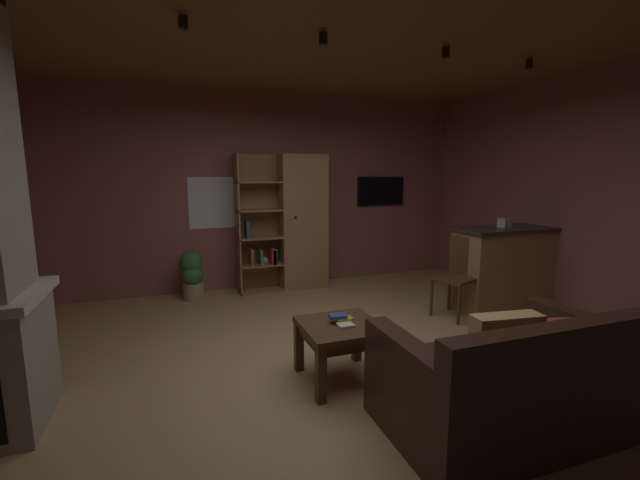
# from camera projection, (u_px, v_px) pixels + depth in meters

# --- Properties ---
(floor) EXTENTS (6.22, 5.52, 0.02)m
(floor) POSITION_uv_depth(u_px,v_px,m) (336.00, 366.00, 3.57)
(floor) COLOR tan
(floor) RESTS_ON ground
(wall_back) EXTENTS (6.34, 0.06, 2.81)m
(wall_back) POSITION_uv_depth(u_px,v_px,m) (263.00, 191.00, 5.93)
(wall_back) COLOR #8E544C
(wall_back) RESTS_ON ground
(wall_right) EXTENTS (0.06, 5.52, 2.81)m
(wall_right) POSITION_uv_depth(u_px,v_px,m) (604.00, 197.00, 4.42)
(wall_right) COLOR #8E544C
(wall_right) RESTS_ON ground
(ceiling) EXTENTS (6.22, 5.52, 0.02)m
(ceiling) POSITION_uv_depth(u_px,v_px,m) (338.00, 20.00, 3.12)
(ceiling) COLOR brown
(window_pane_back) EXTENTS (0.64, 0.01, 0.71)m
(window_pane_back) POSITION_uv_depth(u_px,v_px,m) (212.00, 203.00, 5.67)
(window_pane_back) COLOR white
(bookshelf_cabinet) EXTENTS (1.28, 0.41, 1.93)m
(bookshelf_cabinet) POSITION_uv_depth(u_px,v_px,m) (296.00, 223.00, 5.89)
(bookshelf_cabinet) COLOR #997047
(bookshelf_cabinet) RESTS_ON ground
(kitchen_bar_counter) EXTENTS (1.50, 0.59, 1.01)m
(kitchen_bar_counter) POSITION_uv_depth(u_px,v_px,m) (511.00, 267.00, 5.07)
(kitchen_bar_counter) COLOR #997047
(kitchen_bar_counter) RESTS_ON ground
(tissue_box) EXTENTS (0.13, 0.13, 0.11)m
(tissue_box) POSITION_uv_depth(u_px,v_px,m) (505.00, 223.00, 4.94)
(tissue_box) COLOR #BFB299
(tissue_box) RESTS_ON kitchen_bar_counter
(leather_couch) EXTENTS (1.59, 0.96, 0.84)m
(leather_couch) POSITION_uv_depth(u_px,v_px,m) (508.00, 385.00, 2.64)
(leather_couch) COLOR #382116
(leather_couch) RESTS_ON ground
(coffee_table) EXTENTS (0.62, 0.62, 0.47)m
(coffee_table) POSITION_uv_depth(u_px,v_px,m) (341.00, 335.00, 3.26)
(coffee_table) COLOR #4C331E
(coffee_table) RESTS_ON ground
(table_book_0) EXTENTS (0.13, 0.11, 0.02)m
(table_book_0) POSITION_uv_depth(u_px,v_px,m) (346.00, 325.00, 3.19)
(table_book_0) COLOR beige
(table_book_0) RESTS_ON coffee_table
(table_book_1) EXTENTS (0.14, 0.10, 0.02)m
(table_book_1) POSITION_uv_depth(u_px,v_px,m) (344.00, 319.00, 3.28)
(table_book_1) COLOR gold
(table_book_1) RESTS_ON coffee_table
(table_book_2) EXTENTS (0.14, 0.10, 0.03)m
(table_book_2) POSITION_uv_depth(u_px,v_px,m) (338.00, 316.00, 3.27)
(table_book_2) COLOR #2D4C8C
(table_book_2) RESTS_ON coffee_table
(dining_chair) EXTENTS (0.53, 0.53, 0.92)m
(dining_chair) POSITION_uv_depth(u_px,v_px,m) (459.00, 272.00, 4.74)
(dining_chair) COLOR #4C331E
(dining_chair) RESTS_ON ground
(potted_floor_plant) EXTENTS (0.30, 0.32, 0.65)m
(potted_floor_plant) POSITION_uv_depth(u_px,v_px,m) (192.00, 274.00, 5.38)
(potted_floor_plant) COLOR #9E896B
(potted_floor_plant) RESTS_ON ground
(wall_mounted_tv) EXTENTS (0.80, 0.06, 0.45)m
(wall_mounted_tv) POSITION_uv_depth(u_px,v_px,m) (381.00, 191.00, 6.52)
(wall_mounted_tv) COLOR black
(track_light_spot_1) EXTENTS (0.07, 0.07, 0.09)m
(track_light_spot_1) POSITION_uv_depth(u_px,v_px,m) (183.00, 22.00, 2.94)
(track_light_spot_1) COLOR black
(track_light_spot_2) EXTENTS (0.07, 0.07, 0.09)m
(track_light_spot_2) POSITION_uv_depth(u_px,v_px,m) (323.00, 39.00, 3.29)
(track_light_spot_2) COLOR black
(track_light_spot_3) EXTENTS (0.07, 0.07, 0.09)m
(track_light_spot_3) POSITION_uv_depth(u_px,v_px,m) (446.00, 52.00, 3.67)
(track_light_spot_3) COLOR black
(track_light_spot_4) EXTENTS (0.07, 0.07, 0.09)m
(track_light_spot_4) POSITION_uv_depth(u_px,v_px,m) (529.00, 64.00, 4.05)
(track_light_spot_4) COLOR black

